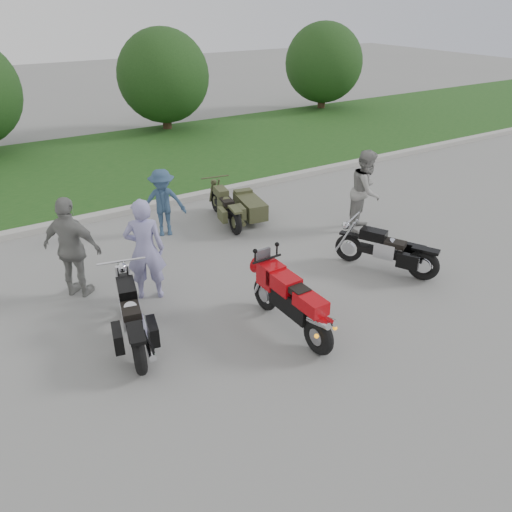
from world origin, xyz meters
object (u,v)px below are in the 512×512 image
cruiser_right (390,252)px  person_denim (163,203)px  person_stripe (145,250)px  person_back (72,248)px  cruiser_sidecar (240,207)px  sportbike_red (292,301)px  person_grey (366,191)px  cruiser_left (132,319)px

cruiser_right → person_denim: size_ratio=1.24×
person_stripe → person_back: bearing=-11.0°
cruiser_sidecar → person_stripe: (-3.21, -2.13, 0.60)m
sportbike_red → person_grey: size_ratio=1.10×
person_stripe → person_back: 1.34m
cruiser_left → person_denim: bearing=72.9°
cruiser_sidecar → person_denim: person_denim is taller
cruiser_right → person_grey: person_grey is taller
sportbike_red → cruiser_left: size_ratio=0.92×
cruiser_sidecar → person_back: bearing=-153.1°
cruiser_left → person_back: (-0.38, 2.00, 0.52)m
cruiser_sidecar → person_denim: size_ratio=1.30×
sportbike_red → person_back: (-2.75, 3.06, 0.39)m
cruiser_left → cruiser_right: cruiser_left is taller
sportbike_red → person_stripe: (-1.65, 2.30, 0.39)m
person_stripe → person_back: size_ratio=1.00×
cruiser_left → person_stripe: bearing=71.7°
cruiser_left → person_stripe: 1.52m
person_denim → person_grey: bearing=-8.1°
cruiser_left → cruiser_right: bearing=7.6°
person_denim → cruiser_sidecar: bearing=11.1°
sportbike_red → cruiser_right: size_ratio=1.07×
person_stripe → person_grey: bearing=-154.0°
person_grey → person_stripe: bearing=149.3°
person_back → sportbike_red: bearing=177.5°
cruiser_right → person_stripe: size_ratio=1.01×
cruiser_right → person_grey: size_ratio=1.03×
cruiser_sidecar → person_stripe: person_stripe is taller
sportbike_red → cruiser_sidecar: sportbike_red is taller
sportbike_red → cruiser_sidecar: size_ratio=1.02×
person_back → cruiser_left: bearing=146.2°
person_stripe → person_denim: 2.74m
cruiser_right → sportbike_red: bearing=164.4°
cruiser_right → cruiser_sidecar: bearing=81.2°
sportbike_red → cruiser_left: 2.60m
cruiser_left → person_grey: (6.26, 1.46, 0.51)m
cruiser_left → person_grey: 6.44m
cruiser_sidecar → person_denim: bearing=-178.7°
sportbike_red → person_grey: bearing=31.0°
cruiser_sidecar → sportbike_red: bearing=-100.1°
cruiser_right → person_denim: (-3.23, 4.04, 0.37)m
cruiser_left → person_back: bearing=112.8°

